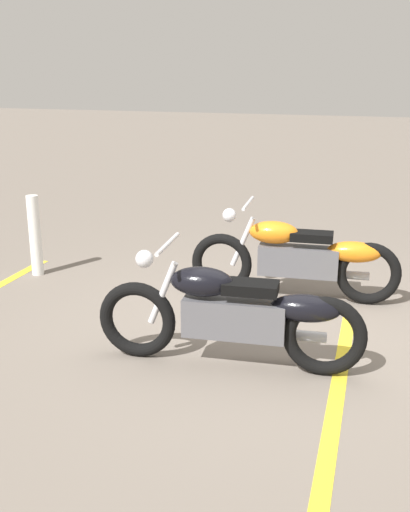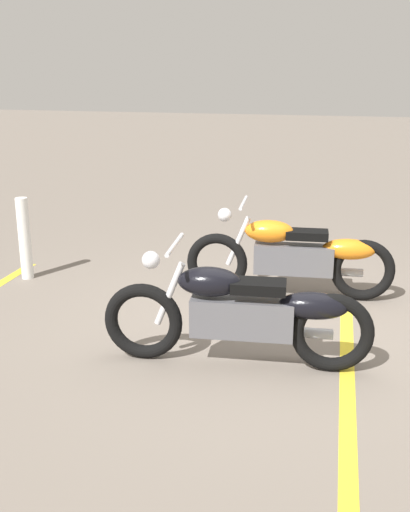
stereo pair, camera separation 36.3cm
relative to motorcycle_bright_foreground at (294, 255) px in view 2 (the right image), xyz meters
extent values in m
plane|color=slate|center=(0.07, 0.87, -0.46)|extent=(60.00, 60.00, 0.00)
torus|color=black|center=(0.83, 0.10, -0.13)|extent=(0.68, 0.19, 0.67)
torus|color=black|center=(-0.72, -0.08, -0.13)|extent=(0.68, 0.19, 0.67)
cube|color=#59595E|center=(0.01, 0.00, -0.04)|extent=(0.86, 0.31, 0.32)
ellipsoid|color=orange|center=(0.28, 0.03, 0.26)|extent=(0.55, 0.34, 0.24)
ellipsoid|color=orange|center=(-0.56, -0.06, 0.10)|extent=(0.58, 0.30, 0.22)
cube|color=black|center=(-0.12, -0.01, 0.24)|extent=(0.46, 0.29, 0.09)
cylinder|color=silver|center=(0.60, 0.07, 0.13)|extent=(0.27, 0.09, 0.56)
cylinder|color=silver|center=(0.55, 0.07, 0.56)|extent=(0.11, 0.62, 0.04)
sphere|color=silver|center=(0.75, 0.09, 0.42)|extent=(0.15, 0.15, 0.15)
cylinder|color=silver|center=(-0.37, -0.18, -0.20)|extent=(0.71, 0.17, 0.09)
torus|color=black|center=(1.01, 1.84, -0.13)|extent=(0.68, 0.19, 0.67)
torus|color=black|center=(-0.53, 1.64, -0.13)|extent=(0.68, 0.19, 0.67)
cube|color=#59595E|center=(0.19, 1.73, -0.04)|extent=(0.86, 0.33, 0.32)
ellipsoid|color=black|center=(0.46, 1.77, 0.26)|extent=(0.55, 0.34, 0.24)
ellipsoid|color=black|center=(-0.38, 1.66, 0.10)|extent=(0.59, 0.31, 0.22)
cube|color=black|center=(0.06, 1.72, 0.24)|extent=(0.47, 0.29, 0.09)
cylinder|color=silver|center=(0.78, 1.81, 0.13)|extent=(0.27, 0.09, 0.56)
cylinder|color=silver|center=(0.74, 1.80, 0.56)|extent=(0.11, 0.62, 0.04)
sphere|color=silver|center=(0.93, 1.83, 0.42)|extent=(0.15, 0.15, 0.15)
cylinder|color=silver|center=(-0.19, 1.54, -0.20)|extent=(0.71, 0.18, 0.09)
cylinder|color=white|center=(3.12, 0.26, 0.02)|extent=(0.14, 0.14, 0.97)
cube|color=yellow|center=(-0.68, 1.78, -0.46)|extent=(0.32, 3.20, 0.01)
camera|label=1|loc=(-1.12, 6.09, 1.88)|focal=42.31mm
camera|label=2|loc=(-0.77, 6.20, 1.88)|focal=42.31mm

